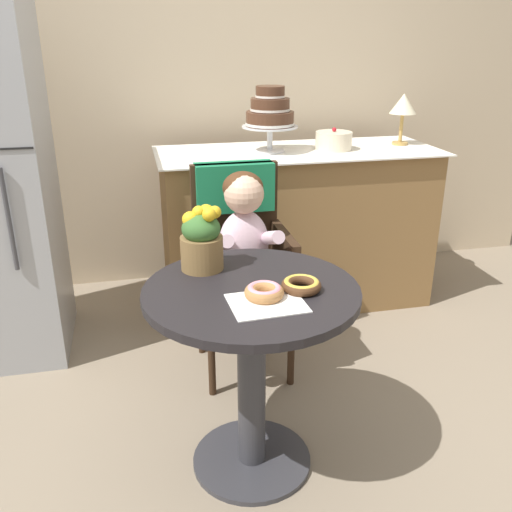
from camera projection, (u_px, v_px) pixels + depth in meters
ground_plane at (252, 461)px, 2.09m from camera, size 8.00×8.00×0.00m
back_wall at (184, 60)px, 3.26m from camera, size 4.80×0.10×2.70m
cafe_table at (251, 344)px, 1.90m from camera, size 0.72×0.72×0.72m
wicker_chair at (239, 235)px, 2.53m from camera, size 0.42×0.45×0.95m
seated_child at (246, 239)px, 2.38m from camera, size 0.27×0.32×0.73m
paper_napkin at (267, 303)px, 1.71m from camera, size 0.24×0.20×0.00m
donut_front at (301, 285)px, 1.80m from camera, size 0.13×0.13×0.04m
donut_mid at (264, 292)px, 1.74m from camera, size 0.13×0.13×0.04m
flower_vase at (201, 239)px, 1.93m from camera, size 0.15×0.15×0.23m
display_counter at (296, 227)px, 3.21m from camera, size 1.56×0.62×0.90m
tiered_cake_stand at (270, 113)px, 2.93m from camera, size 0.30×0.30×0.34m
round_layer_cake at (334, 141)px, 3.05m from camera, size 0.20×0.20×0.12m
table_lamp at (403, 106)px, 3.12m from camera, size 0.15×0.15×0.28m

